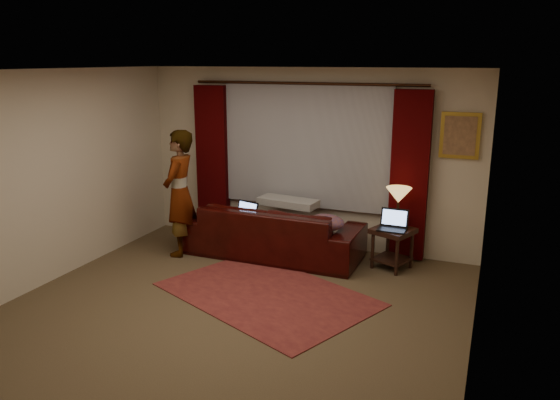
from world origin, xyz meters
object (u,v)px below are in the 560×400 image
Objects in this scene: person at (180,193)px; laptop_sofa at (242,212)px; sofa at (273,221)px; tiffany_lamp at (398,207)px; end_table at (392,248)px; laptop_table at (392,221)px.

laptop_sofa is at bearing 100.03° from person.
tiffany_lamp reaches higher than sofa.
laptop_sofa is 2.12m from end_table.
tiffany_lamp is 0.22m from laptop_table.
laptop_sofa is 0.69× the size of end_table.
laptop_sofa is 2.14m from tiffany_lamp.
sofa is 6.48× the size of laptop_sofa.
sofa is at bearing -172.48° from tiffany_lamp.
tiffany_lamp reaches higher than laptop_sofa.
laptop_table is at bearing -91.71° from end_table.
laptop_sofa is 0.91m from person.
end_table is 1.03× the size of tiffany_lamp.
sofa reaches higher than laptop_sofa.
person is at bearing -169.30° from laptop_table.
laptop_sofa is 0.98× the size of laptop_table.
laptop_sofa is at bearing -172.98° from laptop_table.
laptop_sofa is 2.08m from laptop_table.
person is at bearing -146.65° from laptop_sofa.
laptop_table is (2.07, 0.20, 0.05)m from laptop_sofa.
laptop_table is 0.22× the size of person.
person is (-2.93, -0.64, 0.07)m from tiffany_lamp.
laptop_table is at bearing -100.92° from tiffany_lamp.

